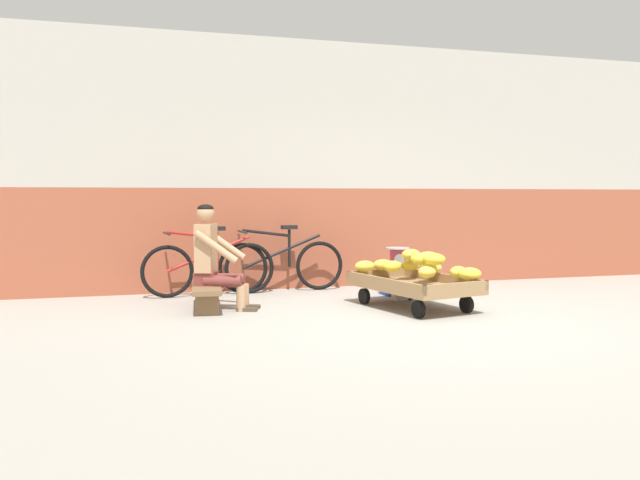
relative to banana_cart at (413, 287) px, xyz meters
name	(u,v)px	position (x,y,z in m)	size (l,w,h in m)	color
ground_plane	(433,326)	(-0.23, -0.96, -0.24)	(80.00, 80.00, 0.00)	#A39E93
back_wall	(336,166)	(-0.23, 2.07, 1.40)	(16.00, 0.30, 3.29)	#A35138
banana_cart	(413,287)	(0.00, 0.00, 0.00)	(1.13, 1.59, 0.36)	#99754C
banana_pile	(418,265)	(0.09, 0.08, 0.23)	(1.05, 1.31, 0.27)	yellow
low_bench	(206,291)	(-2.18, 0.58, -0.04)	(0.41, 1.13, 0.27)	brown
vendor_seated	(214,257)	(-2.10, 0.55, 0.33)	(0.74, 0.61, 1.14)	tan
plastic_crate	(397,283)	(0.23, 0.98, -0.09)	(0.36, 0.28, 0.30)	#234CA8
weighing_scale	(398,259)	(0.23, 0.97, 0.21)	(0.30, 0.30, 0.29)	#28282D
bicycle_near_left	(209,267)	(-2.03, 1.57, 0.11)	(1.66, 0.48, 0.86)	black
bicycle_far_left	(282,264)	(-1.09, 1.67, 0.11)	(1.66, 0.48, 0.86)	black
shopping_bag	(400,290)	(0.10, 0.59, -0.12)	(0.18, 0.12, 0.24)	silver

